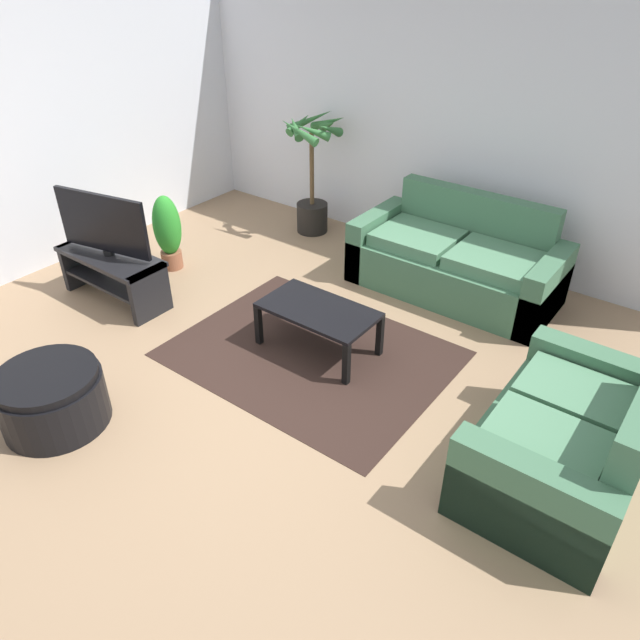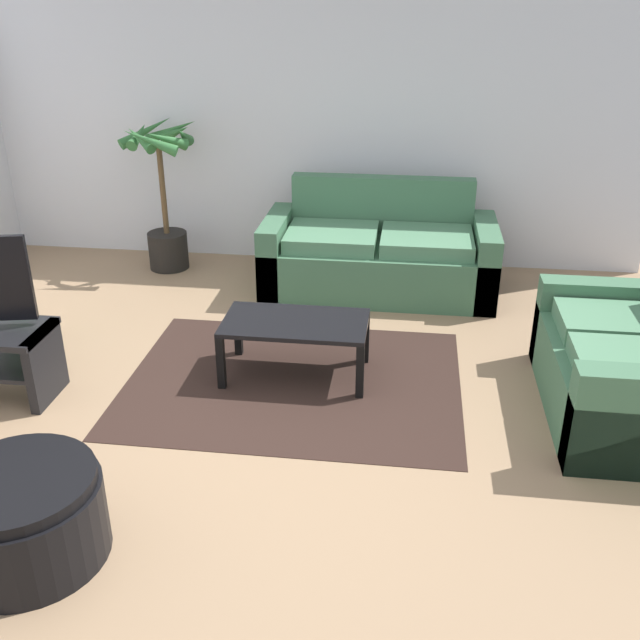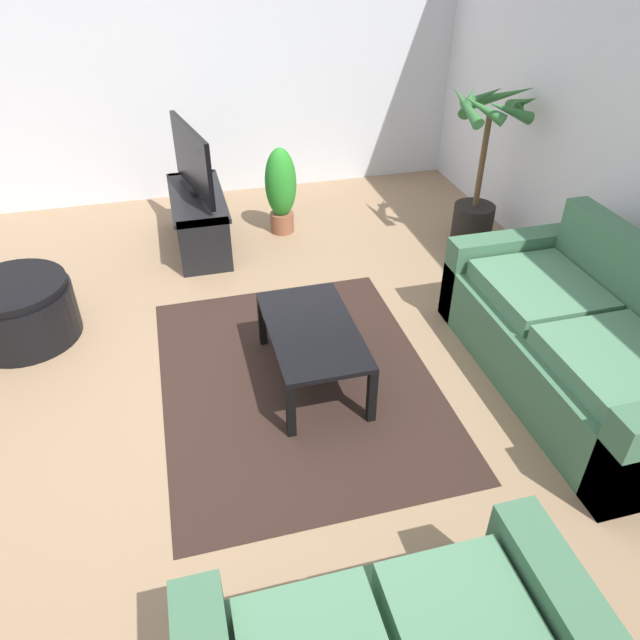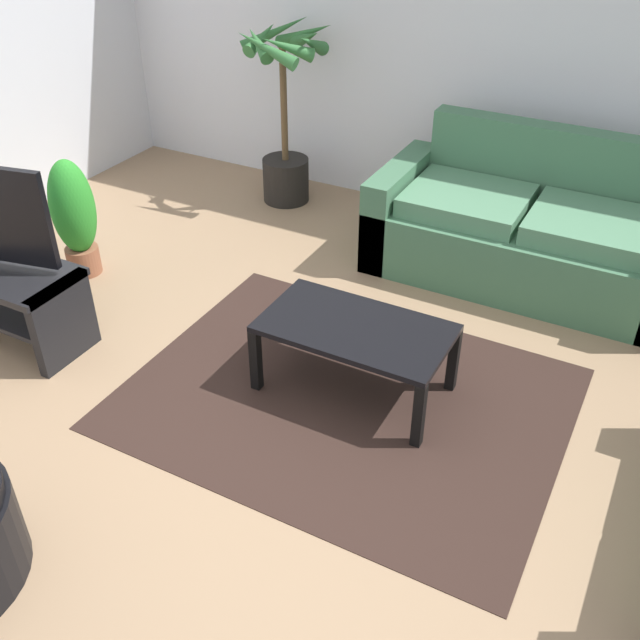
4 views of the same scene
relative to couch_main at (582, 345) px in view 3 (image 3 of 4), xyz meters
name	(u,v)px [view 3 (image 3 of 4)]	position (x,y,z in m)	size (l,w,h in m)	color
ground_plane	(200,377)	(-0.66, -2.28, -0.30)	(6.60, 6.60, 0.00)	#937556
wall_left	(152,57)	(-3.66, -2.28, 1.05)	(0.06, 6.00, 2.70)	silver
couch_main	(582,345)	(0.00, 0.00, 0.00)	(1.93, 0.90, 0.90)	#3F6B4C
tv_stand	(199,212)	(-2.49, -2.08, 0.01)	(1.10, 0.45, 0.47)	black
tv	(193,160)	(-2.49, -2.08, 0.48)	(0.95, 0.24, 0.58)	black
coffee_table	(313,335)	(-0.46, -1.58, 0.04)	(0.95, 0.53, 0.40)	black
area_rug	(298,380)	(-0.46, -1.68, -0.30)	(2.20, 1.70, 0.01)	black
potted_palm	(482,173)	(-1.95, 0.28, 0.33)	(0.71, 0.71, 1.35)	black
potted_plant_small	(281,189)	(-2.56, -1.34, 0.12)	(0.28, 0.28, 0.79)	brown
ottoman	(21,311)	(-1.42, -3.41, -0.09)	(0.74, 0.74, 0.43)	black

